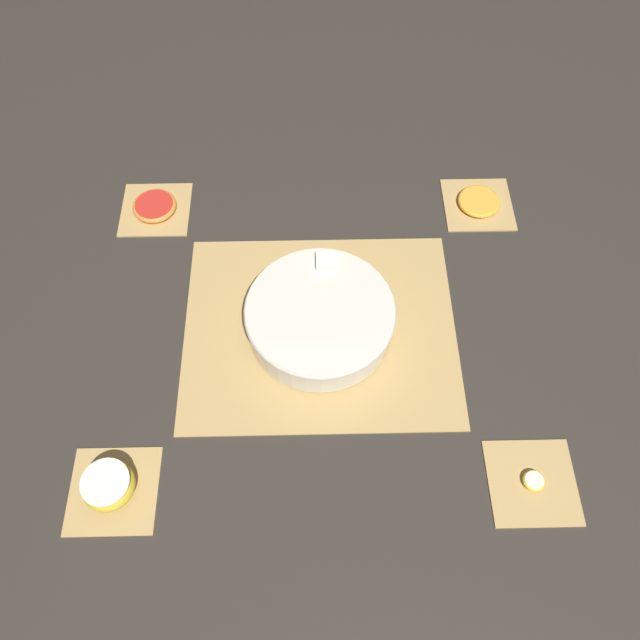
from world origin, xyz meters
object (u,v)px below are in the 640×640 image
(orange_slice_whole, at_px, (479,201))
(grapefruit_slice, at_px, (155,206))
(fruit_salad_bowl, at_px, (320,316))
(apple_half, at_px, (109,486))
(banana_coin_single, at_px, (534,481))

(orange_slice_whole, relative_size, grapefruit_slice, 0.97)
(fruit_salad_bowl, distance_m, apple_half, 0.42)
(orange_slice_whole, xyz_separation_m, banana_coin_single, (0.00, -0.55, -0.00))
(fruit_salad_bowl, relative_size, apple_half, 3.26)
(grapefruit_slice, bearing_deg, fruit_salad_bowl, -41.05)
(fruit_salad_bowl, distance_m, grapefruit_slice, 0.42)
(grapefruit_slice, bearing_deg, orange_slice_whole, 0.00)
(orange_slice_whole, distance_m, grapefruit_slice, 0.63)
(banana_coin_single, height_order, grapefruit_slice, grapefruit_slice)
(banana_coin_single, bearing_deg, orange_slice_whole, 90.00)
(banana_coin_single, relative_size, grapefruit_slice, 0.39)
(orange_slice_whole, xyz_separation_m, grapefruit_slice, (-0.63, -0.00, 0.00))
(apple_half, relative_size, grapefruit_slice, 0.92)
(banana_coin_single, distance_m, grapefruit_slice, 0.83)
(apple_half, xyz_separation_m, banana_coin_single, (0.63, 0.00, -0.02))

